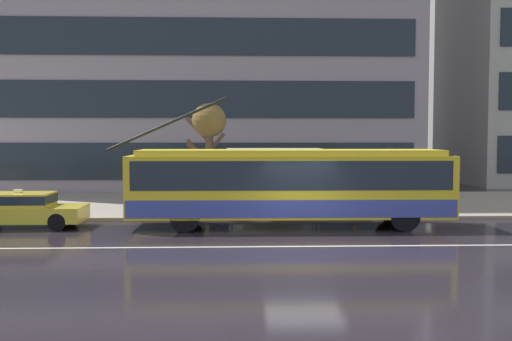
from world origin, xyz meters
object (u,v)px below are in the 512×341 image
taxi_queued_behind_bus (22,208)px  street_tree_bare (209,126)px  pedestrian_approaching_curb (212,177)px  trolleybus (290,184)px  bus_shelter (273,164)px  pedestrian_at_shelter (225,173)px  pedestrian_walking_past (352,172)px

taxi_queued_behind_bus → street_tree_bare: bearing=32.4°
pedestrian_approaching_curb → trolleybus: bearing=-38.7°
taxi_queued_behind_bus → street_tree_bare: (6.61, 4.20, 3.03)m
bus_shelter → street_tree_bare: street_tree_bare is taller
bus_shelter → trolleybus: bearing=-83.3°
pedestrian_at_shelter → pedestrian_approaching_curb: (-0.47, -2.09, -0.05)m
trolleybus → bus_shelter: bearing=96.7°
pedestrian_approaching_curb → bus_shelter: bearing=21.8°
trolleybus → street_tree_bare: 5.81m
pedestrian_walking_past → trolleybus: bearing=-126.0°
pedestrian_walking_past → street_tree_bare: bearing=179.3°
pedestrian_at_shelter → street_tree_bare: size_ratio=0.42×
bus_shelter → pedestrian_walking_past: bearing=15.6°
pedestrian_at_shelter → pedestrian_walking_past: size_ratio=0.97×
taxi_queued_behind_bus → bus_shelter: bus_shelter is taller
taxi_queued_behind_bus → pedestrian_walking_past: 13.55m
trolleybus → pedestrian_approaching_curb: bearing=141.3°
pedestrian_at_shelter → pedestrian_approaching_curb: bearing=-102.8°
bus_shelter → pedestrian_walking_past: (3.53, 0.99, -0.41)m
pedestrian_walking_past → street_tree_bare: 6.56m
pedestrian_walking_past → pedestrian_approaching_curb: bearing=-161.8°
trolleybus → pedestrian_walking_past: bearing=54.0°
street_tree_bare → pedestrian_walking_past: bearing=-0.7°
bus_shelter → pedestrian_at_shelter: size_ratio=2.01×
trolleybus → taxi_queued_behind_bus: (-9.73, 0.19, -0.86)m
taxi_queued_behind_bus → pedestrian_at_shelter: (7.30, 4.22, 1.00)m
bus_shelter → street_tree_bare: 3.33m
taxi_queued_behind_bus → bus_shelter: size_ratio=1.12×
bus_shelter → street_tree_bare: bearing=158.7°
taxi_queued_behind_bus → pedestrian_walking_past: (12.86, 4.12, 1.03)m
pedestrian_at_shelter → pedestrian_approaching_curb: size_ratio=0.99×
pedestrian_approaching_curb → street_tree_bare: (-0.22, 2.07, 2.08)m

